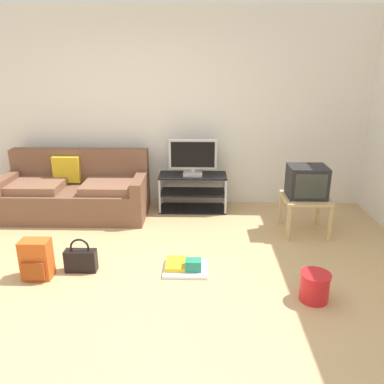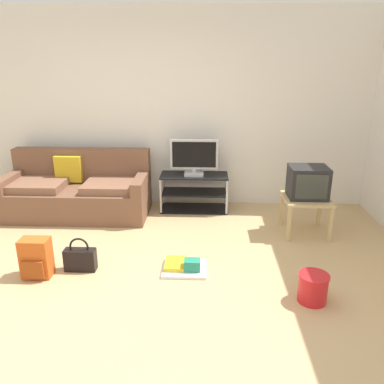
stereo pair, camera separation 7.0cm
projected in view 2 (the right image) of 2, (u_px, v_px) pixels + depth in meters
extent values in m
cube|color=tan|center=(122.00, 293.00, 3.57)|extent=(9.00, 9.80, 0.02)
cube|color=silver|center=(153.00, 109.00, 5.44)|extent=(9.00, 0.10, 2.70)
cube|color=brown|center=(78.00, 201.00, 5.28)|extent=(1.89, 0.85, 0.39)
cube|color=brown|center=(82.00, 165.00, 5.44)|extent=(1.89, 0.20, 0.46)
cube|color=brown|center=(11.00, 180.00, 5.22)|extent=(0.14, 0.85, 0.17)
cube|color=brown|center=(141.00, 182.00, 5.15)|extent=(0.14, 0.85, 0.17)
cube|color=brown|center=(36.00, 185.00, 5.16)|extent=(0.75, 0.59, 0.10)
cube|color=brown|center=(114.00, 186.00, 5.12)|extent=(0.75, 0.59, 0.10)
cube|color=gold|center=(69.00, 169.00, 5.35)|extent=(0.36, 0.13, 0.36)
cube|color=black|center=(194.00, 175.00, 5.37)|extent=(0.92, 0.42, 0.02)
cube|color=black|center=(194.00, 192.00, 5.45)|extent=(0.89, 0.40, 0.02)
cube|color=black|center=(194.00, 208.00, 5.53)|extent=(0.92, 0.42, 0.02)
cylinder|color=#B7B7BC|center=(161.00, 196.00, 5.28)|extent=(0.03, 0.03, 0.51)
cylinder|color=#B7B7BC|center=(227.00, 197.00, 5.25)|extent=(0.03, 0.03, 0.51)
cylinder|color=#B7B7BC|center=(164.00, 187.00, 5.65)|extent=(0.03, 0.03, 0.51)
cylinder|color=#B7B7BC|center=(226.00, 188.00, 5.61)|extent=(0.03, 0.03, 0.51)
cube|color=#B2B2B7|center=(194.00, 173.00, 5.34)|extent=(0.26, 0.22, 0.05)
cube|color=#B2B2B7|center=(194.00, 170.00, 5.32)|extent=(0.05, 0.04, 0.04)
cube|color=#B2B2B7|center=(194.00, 154.00, 5.25)|extent=(0.65, 0.04, 0.41)
cube|color=black|center=(194.00, 155.00, 5.23)|extent=(0.59, 0.01, 0.35)
cube|color=tan|center=(307.00, 199.00, 4.64)|extent=(0.54, 0.54, 0.03)
cube|color=tan|center=(289.00, 224.00, 4.50)|extent=(0.04, 0.04, 0.42)
cube|color=tan|center=(331.00, 225.00, 4.48)|extent=(0.04, 0.04, 0.42)
cube|color=tan|center=(282.00, 209.00, 4.95)|extent=(0.04, 0.04, 0.42)
cube|color=tan|center=(319.00, 210.00, 4.93)|extent=(0.04, 0.04, 0.42)
cube|color=#232326|center=(308.00, 182.00, 4.60)|extent=(0.44, 0.36, 0.37)
cube|color=#333833|center=(312.00, 187.00, 4.42)|extent=(0.36, 0.01, 0.29)
cube|color=#CC561E|center=(36.00, 258.00, 3.77)|extent=(0.28, 0.18, 0.39)
cube|color=#994116|center=(33.00, 270.00, 3.69)|extent=(0.21, 0.04, 0.17)
cylinder|color=#994116|center=(33.00, 251.00, 3.87)|extent=(0.04, 0.04, 0.32)
cylinder|color=#994116|center=(48.00, 251.00, 3.86)|extent=(0.04, 0.04, 0.32)
cube|color=black|center=(80.00, 260.00, 3.90)|extent=(0.31, 0.12, 0.23)
torus|color=black|center=(79.00, 247.00, 3.86)|extent=(0.19, 0.02, 0.19)
cylinder|color=red|center=(313.00, 288.00, 3.39)|extent=(0.25, 0.25, 0.26)
cylinder|color=red|center=(314.00, 276.00, 3.35)|extent=(0.27, 0.27, 0.02)
cube|color=silver|center=(184.00, 269.00, 3.93)|extent=(0.44, 0.37, 0.03)
cube|color=#238466|center=(192.00, 265.00, 3.86)|extent=(0.16, 0.12, 0.11)
cube|color=gold|center=(176.00, 264.00, 3.95)|extent=(0.22, 0.28, 0.04)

